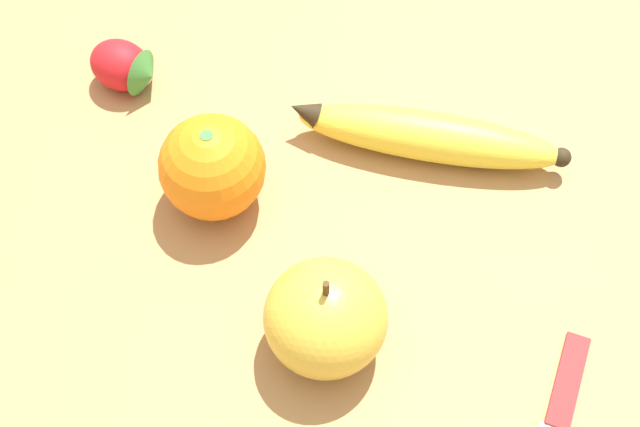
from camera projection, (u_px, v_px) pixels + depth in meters
name	position (u px, v px, depth m)	size (l,w,h in m)	color
ground_plane	(373.00, 300.00, 0.64)	(3.00, 3.00, 0.00)	#A87A47
banana	(427.00, 136.00, 0.69)	(0.21, 0.13, 0.04)	yellow
orange	(212.00, 167.00, 0.65)	(0.08, 0.08, 0.08)	orange
strawberry	(125.00, 67.00, 0.72)	(0.07, 0.07, 0.04)	red
apple	(326.00, 318.00, 0.59)	(0.08, 0.08, 0.09)	gold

